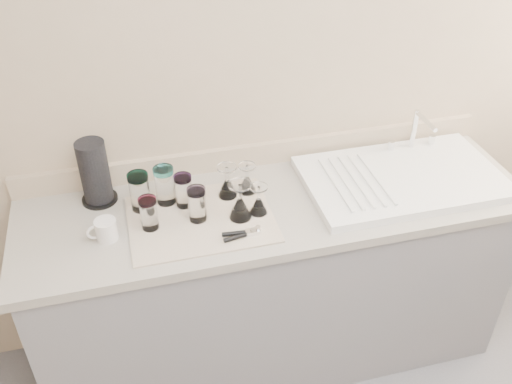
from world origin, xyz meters
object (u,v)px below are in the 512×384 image
object	(u,v)px
white_mug	(105,230)
paper_towel_roll	(95,173)
can_opener	(242,234)
sink_unit	(402,177)
goblet_back_left	(227,186)
tumbler_lavender	(197,204)
tumbler_teal	(140,191)
tumbler_magenta	(149,213)
goblet_front_left	(240,206)
goblet_front_right	(259,204)
goblet_back_right	(247,183)
tumbler_purple	(184,190)
tumbler_cyan	(165,185)

from	to	relation	value
white_mug	paper_towel_roll	world-z (taller)	paper_towel_roll
can_opener	sink_unit	bearing A→B (deg)	14.01
goblet_back_left	tumbler_lavender	bearing A→B (deg)	-139.72
tumbler_teal	can_opener	bearing A→B (deg)	-37.66
tumbler_magenta	goblet_front_left	bearing A→B (deg)	-3.96
white_mug	goblet_front_right	bearing A→B (deg)	0.11
goblet_back_left	goblet_back_right	world-z (taller)	goblet_back_left
tumbler_purple	white_mug	bearing A→B (deg)	-158.62
tumbler_teal	goblet_front_right	world-z (taller)	tumbler_teal
goblet_front_right	paper_towel_roll	size ratio (longest dim) A/B	0.46
goblet_back_left	tumbler_cyan	bearing A→B (deg)	175.33
goblet_front_right	tumbler_cyan	bearing A→B (deg)	154.84
goblet_back_right	can_opener	world-z (taller)	goblet_back_right
paper_towel_roll	goblet_front_right	bearing A→B (deg)	-22.64
paper_towel_roll	tumbler_cyan	bearing A→B (deg)	-19.17
can_opener	white_mug	size ratio (longest dim) A/B	1.22
sink_unit	can_opener	xyz separation A→B (m)	(-0.74, -0.18, -0.00)
tumbler_teal	tumbler_purple	bearing A→B (deg)	-7.15
goblet_front_right	white_mug	bearing A→B (deg)	-179.89
goblet_back_right	paper_towel_roll	distance (m)	0.60
white_mug	sink_unit	bearing A→B (deg)	2.98
tumbler_cyan	paper_towel_roll	distance (m)	0.28
tumbler_purple	goblet_back_left	xyz separation A→B (m)	(0.18, 0.02, -0.02)
tumbler_teal	goblet_back_right	world-z (taller)	tumbler_teal
tumbler_purple	goblet_front_left	world-z (taller)	goblet_front_left
tumbler_teal	tumbler_cyan	distance (m)	0.10
goblet_front_left	goblet_front_right	size ratio (longest dim) A/B	1.26
goblet_back_right	sink_unit	bearing A→B (deg)	-7.33
goblet_front_right	tumbler_teal	bearing A→B (deg)	162.16
tumbler_teal	tumbler_purple	distance (m)	0.17
goblet_back_left	goblet_front_left	size ratio (longest dim) A/B	0.89
goblet_back_left	goblet_back_right	distance (m)	0.08
sink_unit	tumbler_magenta	bearing A→B (deg)	-177.35
white_mug	goblet_front_left	bearing A→B (deg)	-1.04
tumbler_cyan	goblet_front_left	bearing A→B (deg)	-32.79
tumbler_teal	tumbler_lavender	world-z (taller)	tumbler_teal
tumbler_magenta	tumbler_lavender	size ratio (longest dim) A/B	0.95
tumbler_teal	tumbler_magenta	bearing A→B (deg)	-80.83
tumbler_magenta	can_opener	xyz separation A→B (m)	(0.32, -0.14, -0.06)
sink_unit	tumbler_teal	size ratio (longest dim) A/B	5.14
tumbler_purple	goblet_front_left	xyz separation A→B (m)	(0.20, -0.13, -0.02)
tumbler_teal	paper_towel_roll	size ratio (longest dim) A/B	0.60
tumbler_purple	can_opener	size ratio (longest dim) A/B	0.97
tumbler_magenta	white_mug	xyz separation A→B (m)	(-0.16, -0.01, -0.03)
sink_unit	tumbler_lavender	bearing A→B (deg)	-177.12
goblet_front_left	paper_towel_roll	distance (m)	0.58
goblet_front_right	can_opener	world-z (taller)	goblet_front_right
tumbler_purple	goblet_front_right	xyz separation A→B (m)	(0.27, -0.12, -0.03)
paper_towel_roll	can_opener	bearing A→B (deg)	-36.60
tumbler_teal	goblet_front_left	xyz separation A→B (m)	(0.36, -0.15, -0.03)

